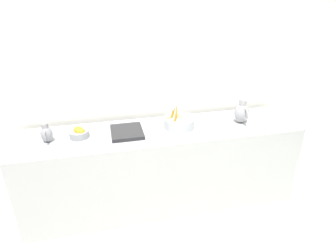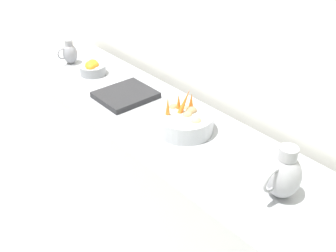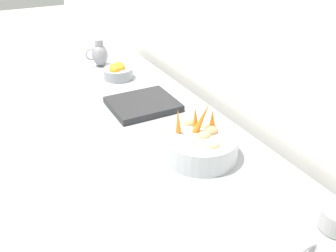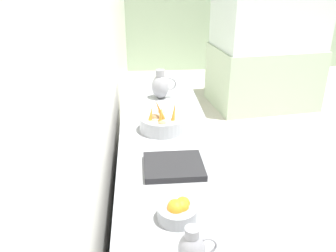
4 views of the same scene
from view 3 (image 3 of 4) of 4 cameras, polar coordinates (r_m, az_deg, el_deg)
The scene contains 6 objects.
prep_counter at distance 1.88m, azimuth 0.87°, elevation -13.08°, with size 0.65×2.76×0.87m, color #9EA0A5.
vegetable_colander at distance 1.47m, azimuth 5.24°, elevation -2.91°, with size 0.31×0.31×0.24m.
orange_bowl at distance 2.25m, azimuth -8.12°, elevation 8.71°, with size 0.18×0.18×0.11m.
metal_pitcher_tall at distance 1.05m, azimuth 24.12°, elevation -18.03°, with size 0.21×0.15×0.25m.
metal_pitcher_short at distance 2.48m, azimuth -11.01°, elevation 11.35°, with size 0.15×0.11×0.18m.
counter_sink_basin at distance 1.88m, azimuth -4.10°, elevation 3.55°, with size 0.34×0.30×0.04m, color #232326.
Camera 3 is at (-0.85, 1.26, 1.72)m, focal length 37.67 mm.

